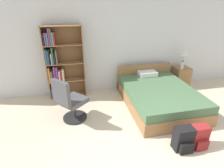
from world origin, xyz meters
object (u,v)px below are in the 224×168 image
office_chair (70,102)px  nightstand (181,77)px  backpack_black (183,139)px  water_bottle (182,65)px  bed (158,95)px  backpack_red (199,137)px  table_lamp (184,54)px  bookshelf (60,64)px

office_chair → nightstand: 3.40m
backpack_black → water_bottle: bearing=60.1°
bed → water_bottle: water_bottle is taller
office_chair → nightstand: office_chair is taller
office_chair → backpack_red: bearing=-29.8°
bed → backpack_red: (0.07, -1.47, -0.05)m
nightstand → backpack_red: 2.54m
water_bottle → backpack_black: size_ratio=0.56×
nightstand → backpack_red: (-1.07, -2.31, -0.10)m
bed → office_chair: bearing=-173.5°
backpack_red → backpack_black: 0.30m
water_bottle → office_chair: bearing=-162.8°
backpack_black → table_lamp: bearing=59.8°
table_lamp → water_bottle: 0.33m
bookshelf → bed: bearing=-22.0°
bed → water_bottle: bearing=35.0°
bookshelf → table_lamp: bookshelf is taller
nightstand → table_lamp: 0.71m
nightstand → table_lamp: table_lamp is taller
nightstand → backpack_black: 2.68m
water_bottle → backpack_red: 2.46m
office_chair → table_lamp: (3.21, 1.08, 0.56)m
backpack_red → water_bottle: bearing=66.2°
bed → backpack_black: (-0.23, -1.47, -0.04)m
water_bottle → backpack_black: water_bottle is taller
bookshelf → backpack_black: bookshelf is taller
bookshelf → bed: bookshelf is taller
office_chair → backpack_black: bearing=-33.6°
bed → office_chair: 2.11m
table_lamp → backpack_red: bearing=-114.5°
bookshelf → water_bottle: size_ratio=7.68×
bookshelf → office_chair: bearing=-80.0°
bed → backpack_black: size_ratio=4.82×
backpack_red → table_lamp: bearing=65.5°
office_chair → backpack_red: size_ratio=2.35×
nightstand → water_bottle: bearing=-132.4°
bookshelf → office_chair: bookshelf is taller
table_lamp → nightstand: bearing=-29.5°
nightstand → table_lamp: bearing=150.5°
office_chair → bookshelf: bearing=100.0°
nightstand → backpack_red: size_ratio=1.42×
backpack_black → bed: bearing=81.2°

